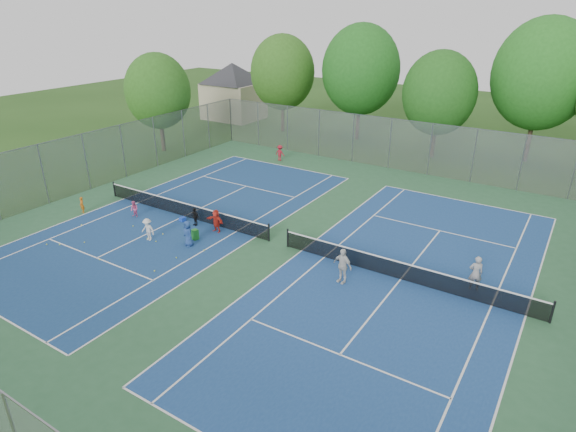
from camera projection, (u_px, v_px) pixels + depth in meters
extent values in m
plane|color=#244916|center=(278.00, 244.00, 26.33)|extent=(120.00, 120.00, 0.00)
cube|color=#2A5937|center=(278.00, 244.00, 26.32)|extent=(32.00, 32.00, 0.01)
cube|color=navy|center=(184.00, 216.00, 29.76)|extent=(10.97, 23.77, 0.01)
cube|color=navy|center=(401.00, 279.00, 22.88)|extent=(10.97, 23.77, 0.01)
cube|color=black|center=(183.00, 210.00, 29.59)|extent=(12.87, 0.10, 0.91)
cube|color=black|center=(402.00, 271.00, 22.70)|extent=(12.87, 0.10, 0.91)
cube|color=gray|center=(390.00, 144.00, 37.90)|extent=(32.00, 0.10, 4.00)
cube|color=gray|center=(86.00, 162.00, 33.39)|extent=(0.10, 32.00, 4.00)
cube|color=#B7A88C|center=(234.00, 101.00, 54.90)|extent=(6.00, 5.00, 4.00)
pyramid|color=#2D2D33|center=(232.00, 63.00, 53.22)|extent=(11.03, 11.03, 2.20)
cylinder|color=#443326|center=(283.00, 114.00, 49.52)|extent=(0.36, 0.36, 3.50)
ellipsoid|color=#2D5C1A|center=(283.00, 72.00, 47.86)|extent=(6.40, 6.40, 7.36)
cylinder|color=#443326|center=(358.00, 120.00, 46.29)|extent=(0.36, 0.36, 3.85)
ellipsoid|color=#1E5C1A|center=(361.00, 70.00, 44.44)|extent=(7.20, 7.20, 8.28)
cylinder|color=#443326|center=(434.00, 139.00, 40.95)|extent=(0.36, 0.36, 3.15)
ellipsoid|color=#1F5518|center=(439.00, 93.00, 39.42)|extent=(6.00, 6.00, 6.90)
cylinder|color=#443326|center=(530.00, 136.00, 39.62)|extent=(0.36, 0.36, 4.20)
ellipsoid|color=#23651D|center=(542.00, 74.00, 37.64)|extent=(7.60, 7.60, 8.74)
cylinder|color=#443326|center=(162.00, 133.00, 42.77)|extent=(0.36, 0.36, 3.15)
ellipsoid|color=#295B1A|center=(158.00, 91.00, 41.30)|extent=(5.60, 5.60, 6.44)
cube|color=blue|center=(183.00, 219.00, 29.05)|extent=(0.35, 0.35, 0.26)
cube|color=#258928|center=(195.00, 235.00, 26.70)|extent=(0.37, 0.37, 0.61)
imported|color=#CA5F13|center=(82.00, 205.00, 30.12)|extent=(0.43, 0.33, 1.04)
imported|color=#D85489|center=(134.00, 209.00, 29.48)|extent=(0.51, 0.40, 1.04)
imported|color=silver|center=(148.00, 230.00, 26.49)|extent=(0.88, 0.56, 1.30)
imported|color=black|center=(195.00, 217.00, 28.34)|extent=(0.70, 0.39, 1.12)
imported|color=navy|center=(188.00, 233.00, 25.87)|extent=(0.83, 0.69, 1.45)
imported|color=red|center=(216.00, 221.00, 27.49)|extent=(1.30, 0.53, 1.36)
imported|color=maroon|center=(280.00, 153.00, 40.27)|extent=(0.87, 0.52, 1.33)
imported|color=gray|center=(476.00, 273.00, 21.77)|extent=(0.73, 0.62, 1.70)
imported|color=silver|center=(342.00, 266.00, 22.34)|extent=(1.10, 0.64, 1.76)
sphere|color=#D0DF34|center=(47.00, 245.00, 26.17)|extent=(0.07, 0.07, 0.07)
sphere|color=yellow|center=(148.00, 239.00, 26.81)|extent=(0.07, 0.07, 0.07)
sphere|color=#C8DF33|center=(156.00, 242.00, 26.50)|extent=(0.07, 0.07, 0.07)
sphere|color=#C0D130|center=(133.00, 226.00, 28.34)|extent=(0.07, 0.07, 0.07)
sphere|color=#A2C32D|center=(204.00, 250.00, 25.55)|extent=(0.07, 0.07, 0.07)
sphere|color=#C3ED37|center=(60.00, 245.00, 26.14)|extent=(0.07, 0.07, 0.07)
sphere|color=yellow|center=(154.00, 271.00, 23.55)|extent=(0.07, 0.07, 0.07)
sphere|color=gold|center=(163.00, 234.00, 27.35)|extent=(0.07, 0.07, 0.07)
sphere|color=#D1D932|center=(100.00, 260.00, 24.60)|extent=(0.07, 0.07, 0.07)
sphere|color=yellow|center=(82.00, 225.00, 28.49)|extent=(0.07, 0.07, 0.07)
sphere|color=#BCDA32|center=(176.00, 258.00, 24.78)|extent=(0.07, 0.07, 0.07)
sphere|color=#D5E836|center=(84.00, 243.00, 26.40)|extent=(0.07, 0.07, 0.07)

